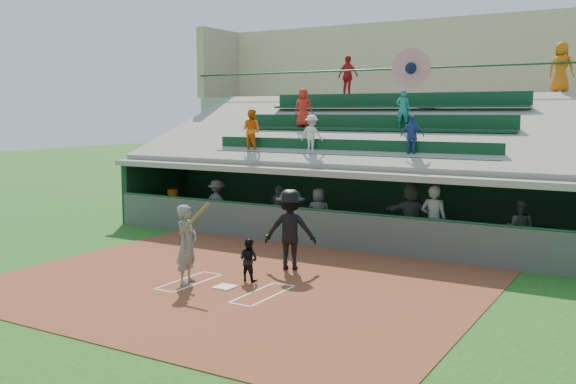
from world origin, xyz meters
The scene contains 21 objects.
ground centered at (0.00, 0.00, 0.00)m, with size 100.00×100.00×0.00m, color #1E5518.
dirt_slab centered at (0.00, 0.50, 0.01)m, with size 11.00×9.00×0.02m, color brown.
home_plate centered at (0.00, 0.00, 0.04)m, with size 0.43×0.43×0.03m, color white.
batters_box_chalk centered at (0.00, 0.00, 0.02)m, with size 2.65×1.85×0.01m.
dugout_floor centered at (0.00, 6.75, 0.02)m, with size 16.00×3.50×0.04m, color gray.
concourse_slab centered at (0.00, 13.50, 2.30)m, with size 20.00×3.00×4.60m, color #99978B.
grandstand centered at (-0.01, 10.51, 2.26)m, with size 20.40×10.40×7.80m.
batter_at_plate centered at (-0.95, -0.15, 0.95)m, with size 0.92×0.80×1.95m.
catcher centered at (0.12, 0.78, 0.52)m, with size 0.49×0.38×1.01m, color black.
home_umpire centered at (0.40, 2.26, 1.03)m, with size 1.31×0.75×2.03m, color black.
dugout_bench centered at (-0.06, 7.99, 0.26)m, with size 14.68×0.44×0.44m, color brown.
white_table centered at (-6.84, 6.20, 0.43)m, with size 0.89×0.66×0.77m, color white.
water_cooler centered at (-6.81, 6.21, 1.01)m, with size 0.38×0.38×0.38m, color #C9510B.
dugout_player_a centered at (-4.65, 5.97, 0.86)m, with size 1.06×0.61×1.64m, color #585B56.
dugout_player_b centered at (-2.32, 6.22, 0.82)m, with size 0.92×0.38×1.57m, color #565954.
dugout_player_c centered at (-0.77, 6.02, 0.83)m, with size 0.78×0.50×1.59m, color #595C57.
dugout_player_d centered at (2.00, 6.68, 0.96)m, with size 1.71×0.54×1.84m, color #575A55.
dugout_player_e centered at (3.10, 5.38, 1.03)m, with size 0.72×0.47×1.98m, color #60625D.
dugout_player_f centered at (5.11, 6.66, 0.82)m, with size 0.76×0.59×1.55m, color #535550.
concourse_staff_a centered at (-3.04, 12.90, 5.44)m, with size 0.98×0.41×1.68m, color red.
concourse_staff_b centered at (5.20, 12.23, 5.46)m, with size 0.84×0.55×1.72m, color #C55F0B.
Camera 1 is at (8.38, -11.46, 3.97)m, focal length 40.00 mm.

